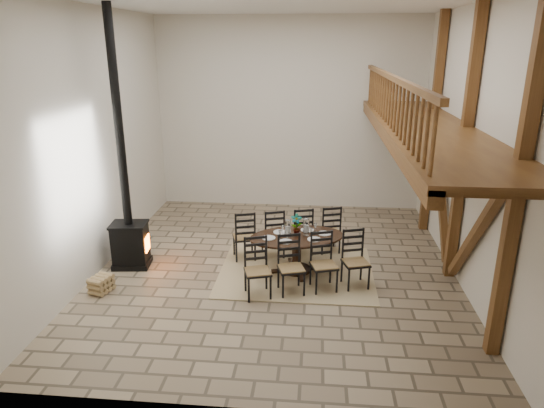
# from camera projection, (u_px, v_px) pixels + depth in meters

# --- Properties ---
(ground) EXTENTS (8.00, 8.00, 0.00)m
(ground) POSITION_uv_depth(u_px,v_px,m) (277.00, 267.00, 9.80)
(ground) COLOR gray
(ground) RESTS_ON ground
(room_shell) EXTENTS (7.02, 8.02, 5.01)m
(room_shell) POSITION_uv_depth(u_px,v_px,m) (343.00, 119.00, 8.74)
(room_shell) COLOR beige
(room_shell) RESTS_ON ground
(rug) EXTENTS (3.00, 2.50, 0.02)m
(rug) POSITION_uv_depth(u_px,v_px,m) (296.00, 271.00, 9.62)
(rug) COLOR tan
(rug) RESTS_ON ground
(dining_table) EXTENTS (2.77, 2.62, 1.19)m
(dining_table) POSITION_uv_depth(u_px,v_px,m) (296.00, 254.00, 9.51)
(dining_table) COLOR black
(dining_table) RESTS_ON ground
(wood_stove) EXTENTS (0.77, 0.62, 5.00)m
(wood_stove) POSITION_uv_depth(u_px,v_px,m) (128.00, 214.00, 9.52)
(wood_stove) COLOR black
(wood_stove) RESTS_ON ground
(log_basket) EXTENTS (0.50, 0.50, 0.42)m
(log_basket) POSITION_uv_depth(u_px,v_px,m) (134.00, 247.00, 10.34)
(log_basket) COLOR brown
(log_basket) RESTS_ON ground
(log_stack) EXTENTS (0.41, 0.49, 0.31)m
(log_stack) POSITION_uv_depth(u_px,v_px,m) (101.00, 284.00, 8.79)
(log_stack) COLOR tan
(log_stack) RESTS_ON ground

